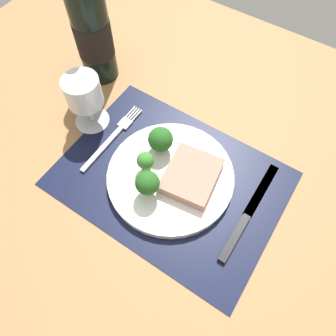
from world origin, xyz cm
name	(u,v)px	position (x,y,z in cm)	size (l,w,h in cm)	color
ground_plane	(170,182)	(0.00, 0.00, -1.50)	(140.00, 110.00, 3.00)	#996D42
placemat	(170,179)	(0.00, 0.00, 0.15)	(43.28, 31.38, 0.30)	black
plate	(170,176)	(0.00, 0.00, 1.10)	(24.72, 24.72, 1.60)	white
steak	(191,175)	(3.76, 1.49, 3.03)	(9.44, 10.91, 2.27)	tan
broccoli_back_left	(147,183)	(-1.33, -5.45, 5.75)	(4.45, 4.45, 6.18)	#6B994C
broccoli_center	(145,161)	(-4.60, -1.57, 4.81)	(3.32, 3.32, 4.93)	#6B994C
broccoli_near_steak	(161,139)	(-4.83, 3.89, 5.26)	(4.93, 4.93, 5.87)	#6B994C
fork	(113,137)	(-15.58, 1.42, 0.55)	(2.40, 19.20, 0.50)	silver
knife	(245,218)	(16.21, 0.53, 0.60)	(1.80, 23.00, 0.80)	black
wine_bottle	(92,32)	(-29.69, 15.18, 11.69)	(8.05, 8.05, 31.18)	black
wine_glass	(84,95)	(-22.35, 2.73, 8.28)	(7.52, 7.52, 12.21)	silver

